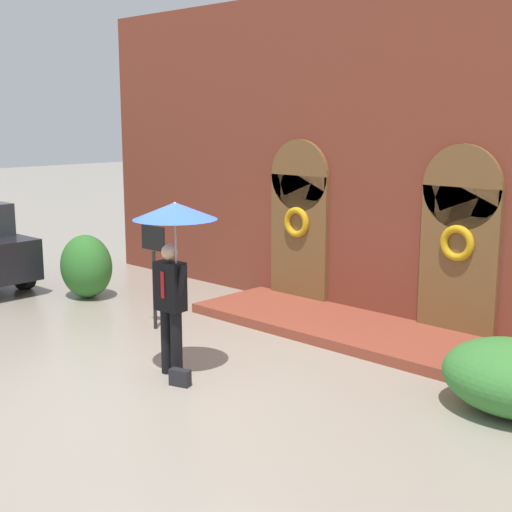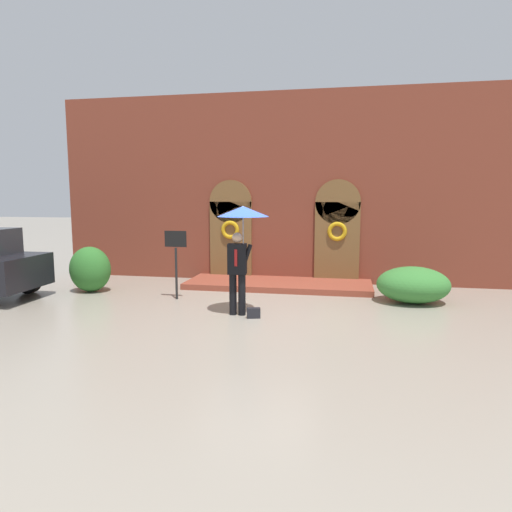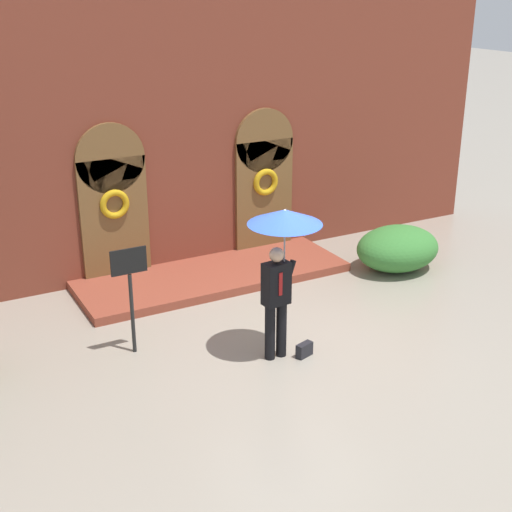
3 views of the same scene
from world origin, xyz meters
The scene contains 7 objects.
ground_plane centered at (0.00, 0.00, 0.00)m, with size 80.00×80.00×0.00m, color gray.
building_facade centered at (0.00, 4.15, 2.68)m, with size 14.00×2.30×5.60m.
person_with_umbrella centered at (-0.33, -0.12, 1.91)m, with size 1.10×1.10×2.36m.
handbag centered at (-0.03, -0.32, 0.11)m, with size 0.28×0.12×0.22m, color black.
sign_post centered at (-2.29, 1.07, 1.16)m, with size 0.56×0.06×1.72m.
shrub_left centered at (-4.90, 1.48, 0.61)m, with size 1.12×0.92×1.22m, color #2D6B28.
shrub_right centered at (3.48, 1.81, 0.44)m, with size 1.73×1.39×0.88m, color #387A33.
Camera 2 is at (1.83, -9.56, 2.57)m, focal length 32.00 mm.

